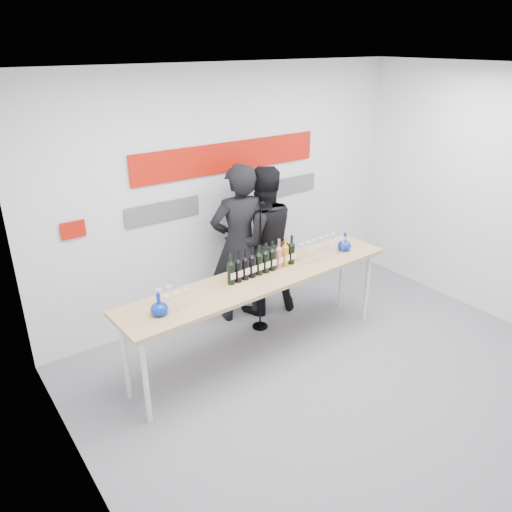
# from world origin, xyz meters

# --- Properties ---
(ground) EXTENTS (5.00, 5.00, 0.00)m
(ground) POSITION_xyz_m (0.00, 0.00, 0.00)
(ground) COLOR slate
(ground) RESTS_ON ground
(back_wall) EXTENTS (5.00, 0.04, 3.00)m
(back_wall) POSITION_xyz_m (0.00, 2.00, 1.50)
(back_wall) COLOR silver
(back_wall) RESTS_ON ground
(signage) EXTENTS (3.38, 0.02, 0.79)m
(signage) POSITION_xyz_m (-0.06, 1.97, 1.81)
(signage) COLOR #B01407
(signage) RESTS_ON back_wall
(tasting_table) EXTENTS (3.20, 0.76, 0.95)m
(tasting_table) POSITION_xyz_m (-0.38, 0.81, 0.88)
(tasting_table) COLOR tan
(tasting_table) RESTS_ON ground
(wine_bottles) EXTENTS (0.89, 0.11, 0.33)m
(wine_bottles) POSITION_xyz_m (-0.32, 0.87, 1.12)
(wine_bottles) COLOR black
(wine_bottles) RESTS_ON tasting_table
(decanter_left) EXTENTS (0.16, 0.16, 0.21)m
(decanter_left) POSITION_xyz_m (-1.58, 0.72, 1.06)
(decanter_left) COLOR #08299A
(decanter_left) RESTS_ON tasting_table
(decanter_right) EXTENTS (0.16, 0.16, 0.21)m
(decanter_right) POSITION_xyz_m (0.83, 0.82, 1.06)
(decanter_right) COLOR #08299A
(decanter_right) RESTS_ON tasting_table
(glasses_left) EXTENTS (0.27, 0.23, 0.18)m
(glasses_left) POSITION_xyz_m (-1.44, 0.75, 1.04)
(glasses_left) COLOR silver
(glasses_left) RESTS_ON tasting_table
(glasses_right) EXTENTS (0.57, 0.24, 0.18)m
(glasses_right) POSITION_xyz_m (0.50, 0.84, 1.04)
(glasses_right) COLOR silver
(glasses_right) RESTS_ON tasting_table
(presenter_left) EXTENTS (0.79, 0.61, 1.96)m
(presenter_left) POSITION_xyz_m (-0.11, 1.63, 0.98)
(presenter_left) COLOR black
(presenter_left) RESTS_ON ground
(presenter_right) EXTENTS (1.05, 0.90, 1.88)m
(presenter_right) POSITION_xyz_m (0.22, 1.63, 0.94)
(presenter_right) COLOR black
(presenter_right) RESTS_ON ground
(mic_stand) EXTENTS (0.19, 0.19, 1.61)m
(mic_stand) POSITION_xyz_m (-0.07, 1.26, 0.49)
(mic_stand) COLOR black
(mic_stand) RESTS_ON ground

